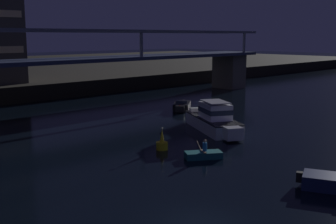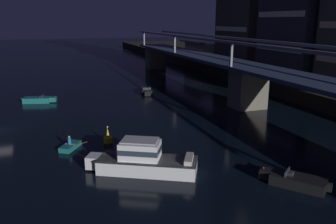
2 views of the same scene
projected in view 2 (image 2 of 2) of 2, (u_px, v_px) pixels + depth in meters
name	position (u px, v px, depth m)	size (l,w,h in m)	color
river_bridge	(249.00, 76.00, 48.46)	(93.03, 6.40, 9.38)	#605B51
waterfront_pavilion	(204.00, 51.00, 88.61)	(12.40, 7.40, 4.70)	#B2AD9E
cabin_cruiser_near_left	(144.00, 160.00, 28.42)	(6.17, 9.03, 2.79)	silver
speedboat_near_center	(147.00, 91.00, 58.92)	(5.22, 2.58, 1.16)	black
speedboat_mid_left	(39.00, 100.00, 52.59)	(2.70, 5.20, 1.16)	#196066
speedboat_mid_right	(295.00, 181.00, 26.17)	(4.63, 4.09, 1.16)	black
channel_buoy	(108.00, 138.00, 35.36)	(0.90, 0.90, 1.76)	yellow
dinghy_with_paddler	(70.00, 146.00, 33.73)	(2.78, 2.70, 1.36)	#196066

